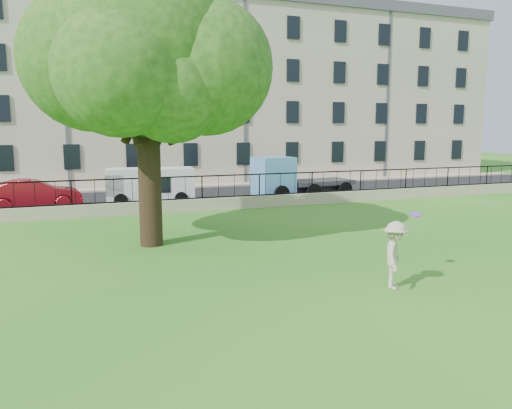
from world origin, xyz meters
name	(u,v)px	position (x,y,z in m)	size (l,w,h in m)	color
ground	(315,279)	(0.00, 0.00, 0.00)	(120.00, 120.00, 0.00)	#24711A
retaining_wall	(202,205)	(0.00, 12.00, 0.30)	(50.00, 0.40, 0.60)	gray
iron_railing	(202,187)	(0.00, 12.00, 1.15)	(50.00, 0.05, 1.13)	black
street	(182,198)	(0.00, 16.70, 0.01)	(60.00, 9.00, 0.01)	black
sidewalk	(165,187)	(0.00, 21.90, 0.06)	(60.00, 1.40, 0.12)	gray
building_row	(149,90)	(0.00, 27.57, 6.92)	(56.40, 10.40, 13.80)	beige
tree	(141,49)	(-3.63, 5.56, 6.57)	(8.02, 6.22, 9.91)	black
man	(395,255)	(1.50, -1.42, 0.86)	(1.11, 0.64, 1.71)	#B9B496
frisbee	(415,215)	(2.70, -0.62, 1.68)	(0.27, 0.27, 0.03)	#8829EA
red_sedan	(34,194)	(-7.76, 15.40, 0.75)	(1.58, 4.53, 1.49)	#AE1524
white_van	(151,186)	(-2.00, 15.22, 0.95)	(4.53, 1.77, 1.90)	silver
blue_truck	(302,177)	(6.64, 14.58, 1.20)	(5.75, 2.04, 2.41)	#5895CE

